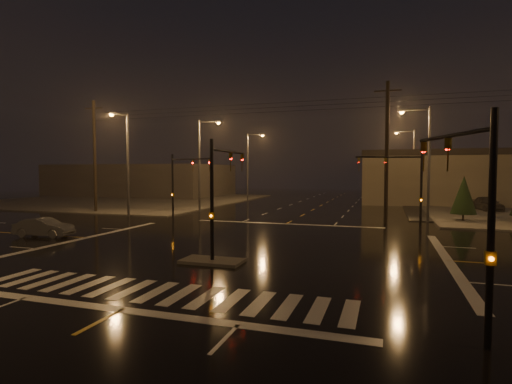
% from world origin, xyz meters
% --- Properties ---
extents(ground, '(140.00, 140.00, 0.00)m').
position_xyz_m(ground, '(0.00, 0.00, 0.00)').
color(ground, black).
rests_on(ground, ground).
extents(sidewalk_nw, '(36.00, 36.00, 0.12)m').
position_xyz_m(sidewalk_nw, '(-30.00, 30.00, 0.06)').
color(sidewalk_nw, '#46443F').
rests_on(sidewalk_nw, ground).
extents(median_island, '(3.00, 1.60, 0.15)m').
position_xyz_m(median_island, '(0.00, -4.00, 0.07)').
color(median_island, '#46443F').
rests_on(median_island, ground).
extents(crosswalk, '(15.00, 2.60, 0.01)m').
position_xyz_m(crosswalk, '(0.00, -9.00, 0.01)').
color(crosswalk, beige).
rests_on(crosswalk, ground).
extents(stop_bar_near, '(16.00, 0.50, 0.01)m').
position_xyz_m(stop_bar_near, '(0.00, -11.00, 0.01)').
color(stop_bar_near, beige).
rests_on(stop_bar_near, ground).
extents(stop_bar_far, '(16.00, 0.50, 0.01)m').
position_xyz_m(stop_bar_far, '(0.00, 11.00, 0.01)').
color(stop_bar_far, beige).
rests_on(stop_bar_far, ground).
extents(commercial_block, '(30.00, 18.00, 5.60)m').
position_xyz_m(commercial_block, '(-35.00, 42.00, 2.80)').
color(commercial_block, '#3C3735').
rests_on(commercial_block, ground).
extents(signal_mast_median, '(0.25, 4.59, 6.00)m').
position_xyz_m(signal_mast_median, '(0.00, -3.07, 3.75)').
color(signal_mast_median, black).
rests_on(signal_mast_median, ground).
extents(signal_mast_ne, '(4.84, 1.86, 6.00)m').
position_xyz_m(signal_mast_ne, '(9.50, 10.14, 3.79)').
color(signal_mast_ne, black).
rests_on(signal_mast_ne, ground).
extents(signal_mast_nw, '(4.84, 1.86, 6.00)m').
position_xyz_m(signal_mast_nw, '(-9.50, 10.14, 3.79)').
color(signal_mast_nw, black).
rests_on(signal_mast_nw, ground).
extents(signal_mast_se, '(1.55, 3.87, 6.00)m').
position_xyz_m(signal_mast_se, '(10.23, -9.75, 3.71)').
color(signal_mast_se, black).
rests_on(signal_mast_se, ground).
extents(streetlight_1, '(2.77, 0.32, 10.00)m').
position_xyz_m(streetlight_1, '(-11.18, 18.00, 5.80)').
color(streetlight_1, '#38383A').
rests_on(streetlight_1, ground).
extents(streetlight_2, '(2.77, 0.32, 10.00)m').
position_xyz_m(streetlight_2, '(-11.18, 34.00, 5.80)').
color(streetlight_2, '#38383A').
rests_on(streetlight_2, ground).
extents(streetlight_3, '(2.77, 0.32, 10.00)m').
position_xyz_m(streetlight_3, '(11.18, 16.00, 5.80)').
color(streetlight_3, '#38383A').
rests_on(streetlight_3, ground).
extents(streetlight_4, '(2.77, 0.32, 10.00)m').
position_xyz_m(streetlight_4, '(11.18, 36.00, 5.80)').
color(streetlight_4, '#38383A').
rests_on(streetlight_4, ground).
extents(streetlight_5, '(0.32, 2.77, 10.00)m').
position_xyz_m(streetlight_5, '(-16.00, 11.18, 5.80)').
color(streetlight_5, '#38383A').
rests_on(streetlight_5, ground).
extents(utility_pole_0, '(2.20, 0.32, 12.00)m').
position_xyz_m(utility_pole_0, '(-22.00, 14.00, 6.13)').
color(utility_pole_0, black).
rests_on(utility_pole_0, ground).
extents(utility_pole_1, '(2.20, 0.32, 12.00)m').
position_xyz_m(utility_pole_1, '(8.00, 14.00, 6.13)').
color(utility_pole_1, black).
rests_on(utility_pole_1, ground).
extents(conifer_0, '(2.15, 2.15, 4.05)m').
position_xyz_m(conifer_0, '(14.50, 17.30, 2.37)').
color(conifer_0, black).
rests_on(conifer_0, ground).
extents(car_parked, '(2.84, 5.19, 1.67)m').
position_xyz_m(car_parked, '(18.73, 28.41, 0.84)').
color(car_parked, black).
rests_on(car_parked, ground).
extents(car_crossing, '(4.08, 1.95, 1.29)m').
position_xyz_m(car_crossing, '(-14.04, -0.56, 0.65)').
color(car_crossing, '#53565A').
rests_on(car_crossing, ground).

